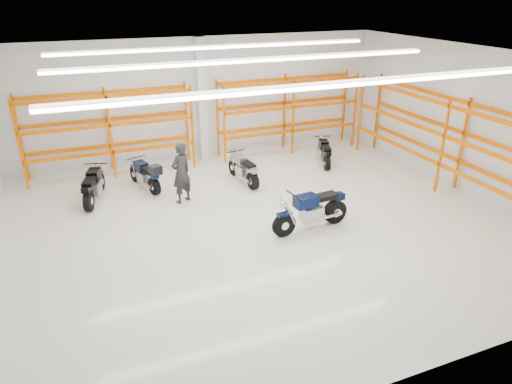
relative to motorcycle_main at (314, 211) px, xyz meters
name	(u,v)px	position (x,y,z in m)	size (l,w,h in m)	color
ground	(262,224)	(-1.20, 0.73, -0.54)	(14.00, 14.00, 0.00)	silver
room_shell	(263,108)	(-1.20, 0.76, 2.75)	(14.02, 12.02, 4.51)	silver
motorcycle_main	(314,211)	(0.00, 0.00, 0.00)	(2.33, 0.77, 1.14)	black
motorcycle_back_a	(93,187)	(-5.43, 4.05, -0.05)	(0.93, 2.06, 1.04)	black
motorcycle_back_b	(146,175)	(-3.77, 4.37, -0.04)	(0.92, 1.98, 1.04)	black
motorcycle_back_c	(244,170)	(-0.63, 3.71, -0.07)	(0.66, 2.01, 0.99)	black
motorcycle_back_d	(324,153)	(2.76, 4.27, -0.09)	(0.88, 1.86, 0.95)	black
standing_man	(181,173)	(-2.91, 3.02, 0.41)	(0.69, 0.45, 1.90)	black
structural_column	(202,101)	(-1.20, 6.55, 1.71)	(0.32, 0.32, 4.50)	white
pallet_racking_back_left	(109,125)	(-4.60, 6.21, 1.25)	(5.67, 0.87, 3.00)	#E96800
pallet_racking_back_right	(289,107)	(2.20, 6.21, 1.25)	(5.67, 0.87, 3.00)	#E96800
pallet_racking_side	(454,136)	(5.28, 0.73, 1.28)	(0.87, 9.07, 3.00)	#E96800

